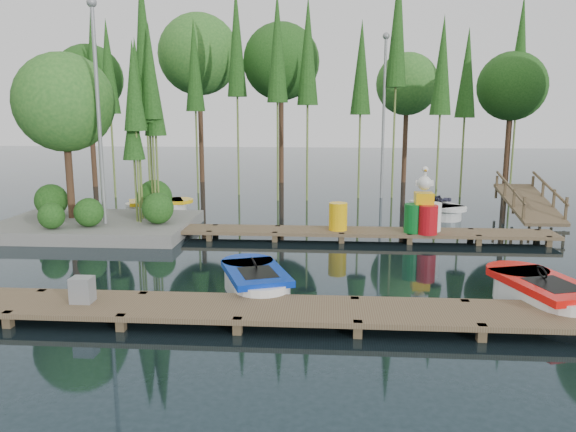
# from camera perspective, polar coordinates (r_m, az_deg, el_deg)

# --- Properties ---
(ground_plane) EXTENTS (90.00, 90.00, 0.00)m
(ground_plane) POSITION_cam_1_polar(r_m,az_deg,el_deg) (15.19, -2.02, -4.41)
(ground_plane) COLOR #1B2A32
(near_dock) EXTENTS (18.00, 1.50, 0.50)m
(near_dock) POSITION_cam_1_polar(r_m,az_deg,el_deg) (10.87, -4.62, -9.43)
(near_dock) COLOR brown
(near_dock) RESTS_ON ground
(far_dock) EXTENTS (15.00, 1.20, 0.50)m
(far_dock) POSITION_cam_1_polar(r_m,az_deg,el_deg) (17.49, 2.11, -1.60)
(far_dock) COLOR brown
(far_dock) RESTS_ON ground
(island) EXTENTS (6.20, 4.20, 6.75)m
(island) POSITION_cam_1_polar(r_m,az_deg,el_deg) (19.55, -19.86, 7.83)
(island) COLOR slate
(island) RESTS_ON ground
(tree_screen) EXTENTS (34.42, 18.53, 10.31)m
(tree_screen) POSITION_cam_1_polar(r_m,az_deg,el_deg) (25.52, -4.19, 15.58)
(tree_screen) COLOR #4B3120
(tree_screen) RESTS_ON ground
(lamp_island) EXTENTS (0.30, 0.30, 7.25)m
(lamp_island) POSITION_cam_1_polar(r_m,az_deg,el_deg) (18.49, -18.77, 11.10)
(lamp_island) COLOR gray
(lamp_island) RESTS_ON ground
(lamp_rear) EXTENTS (0.30, 0.30, 7.25)m
(lamp_rear) POSITION_cam_1_polar(r_m,az_deg,el_deg) (25.68, 9.73, 11.28)
(lamp_rear) COLOR gray
(lamp_rear) RESTS_ON ground
(ramp) EXTENTS (1.50, 3.94, 1.49)m
(ramp) POSITION_cam_1_polar(r_m,az_deg,el_deg) (22.59, 23.25, 1.28)
(ramp) COLOR brown
(ramp) RESTS_ON ground
(boat_blue) EXTENTS (2.02, 2.88, 0.89)m
(boat_blue) POSITION_cam_1_polar(r_m,az_deg,el_deg) (12.38, -3.35, -6.75)
(boat_blue) COLOR white
(boat_blue) RESTS_ON ground
(boat_red) EXTENTS (2.08, 3.11, 0.96)m
(boat_red) POSITION_cam_1_polar(r_m,az_deg,el_deg) (12.56, 24.49, -7.37)
(boat_red) COLOR white
(boat_red) RESTS_ON ground
(boat_yellow_far) EXTENTS (2.81, 1.98, 1.28)m
(boat_yellow_far) POSITION_cam_1_polar(r_m,az_deg,el_deg) (22.21, -13.12, 0.90)
(boat_yellow_far) COLOR white
(boat_yellow_far) RESTS_ON ground
(boat_white_far) EXTENTS (2.14, 2.76, 1.19)m
(boat_white_far) POSITION_cam_1_polar(r_m,az_deg,el_deg) (21.68, 14.90, 0.57)
(boat_white_far) COLOR white
(boat_white_far) RESTS_ON ground
(utility_cabinet) EXTENTS (0.41, 0.34, 0.50)m
(utility_cabinet) POSITION_cam_1_polar(r_m,az_deg,el_deg) (11.65, -20.17, -7.04)
(utility_cabinet) COLOR gray
(utility_cabinet) RESTS_ON near_dock
(yellow_barrel) EXTENTS (0.57, 0.57, 0.85)m
(yellow_barrel) POSITION_cam_1_polar(r_m,az_deg,el_deg) (17.38, 5.11, -0.04)
(yellow_barrel) COLOR yellow
(yellow_barrel) RESTS_ON far_dock
(drum_cluster) EXTENTS (1.16, 1.07, 2.01)m
(drum_cluster) POSITION_cam_1_polar(r_m,az_deg,el_deg) (17.44, 13.69, 0.28)
(drum_cluster) COLOR #0B6721
(drum_cluster) RESTS_ON far_dock
(seagull_post) EXTENTS (0.55, 0.30, 0.88)m
(seagull_post) POSITION_cam_1_polar(r_m,az_deg,el_deg) (17.60, 13.78, 0.38)
(seagull_post) COLOR gray
(seagull_post) RESTS_ON far_dock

